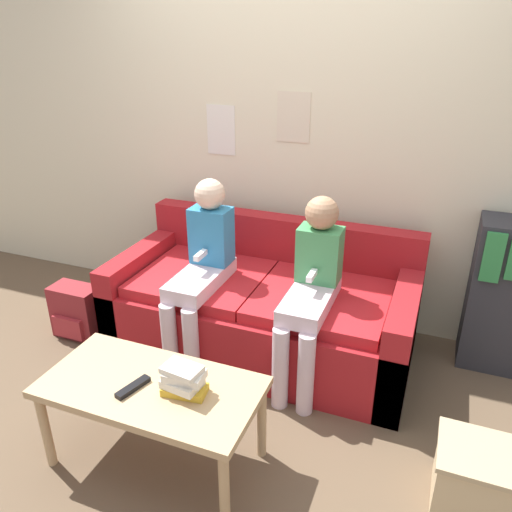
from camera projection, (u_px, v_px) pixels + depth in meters
name	position (u px, v px, depth m)	size (l,w,h in m)	color
ground_plane	(228.00, 397.00, 2.79)	(10.00, 10.00, 0.00)	brown
wall_back	(295.00, 129.00, 3.18)	(8.00, 0.06, 2.60)	beige
couch	(264.00, 308.00, 3.15)	(1.83, 0.89, 0.77)	maroon
coffee_table	(151.00, 393.00, 2.23)	(0.98, 0.50, 0.44)	tan
person_left	(202.00, 263.00, 2.94)	(0.24, 0.60, 1.09)	silver
person_right	(312.00, 285.00, 2.72)	(0.24, 0.60, 1.07)	silver
tv_remote	(133.00, 387.00, 2.17)	(0.08, 0.17, 0.02)	black
book_stack	(183.00, 380.00, 2.13)	(0.20, 0.14, 0.13)	gold
storage_box	(476.00, 478.00, 2.11)	(0.34, 0.32, 0.29)	#CCB284
backpack	(77.00, 312.00, 3.30)	(0.32, 0.21, 0.35)	maroon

